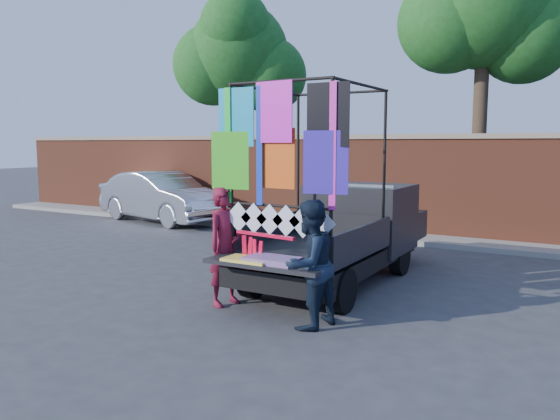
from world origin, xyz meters
The scene contains 10 objects.
ground centered at (0.00, 0.00, 0.00)m, with size 90.00×90.00×0.00m, color #38383A.
brick_wall centered at (0.00, 7.00, 1.33)m, with size 30.00×0.45×2.61m.
curb centered at (0.00, 6.30, 0.06)m, with size 30.00×1.20×0.12m, color gray.
tree_left centered at (-6.48, 8.12, 5.12)m, with size 4.20×3.30×7.05m.
tree_mid centered at (1.02, 8.12, 5.70)m, with size 4.20×3.30×7.73m.
pickup_truck centered at (-0.07, 2.26, 0.81)m, with size 2.04×5.13×3.23m.
sedan centered at (-7.72, 5.79, 0.76)m, with size 1.61×4.62×1.52m, color silver.
woman centered at (-0.96, -0.27, 0.89)m, with size 0.65×0.42×1.77m, color maroon.
man centered at (0.57, -0.57, 0.84)m, with size 0.81×0.63×1.67m, color black.
streamer_bundle centered at (-0.30, -0.43, 0.93)m, with size 1.01×0.20×0.69m.
Camera 1 is at (3.69, -6.69, 2.38)m, focal length 35.00 mm.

